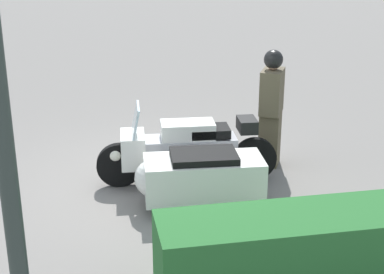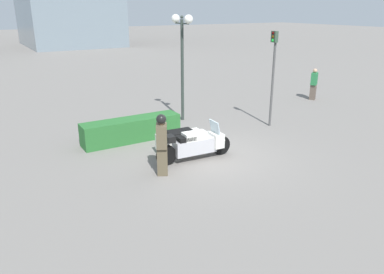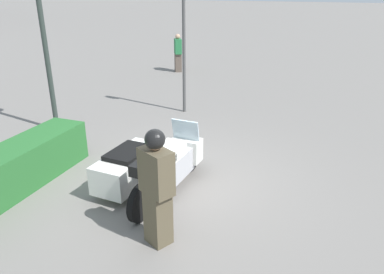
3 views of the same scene
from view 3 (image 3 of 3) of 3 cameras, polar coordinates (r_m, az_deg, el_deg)
The scene contains 6 objects.
ground_plane at distance 7.20m, azimuth -1.95°, elevation -6.27°, with size 160.00×160.00×0.00m, color slate.
police_motorcycle at distance 6.74m, azimuth -6.60°, elevation -4.15°, with size 2.48×1.45×1.14m.
officer_rider at distance 5.12m, azimuth -5.39°, elevation -7.40°, with size 0.47×0.55×1.73m.
hedge_bush_curbside at distance 7.31m, azimuth -26.08°, elevation -4.76°, with size 3.45×0.77×0.79m, color #28662D.
traffic_light_near at distance 10.40m, azimuth -1.34°, elevation 16.27°, with size 0.23×0.27×3.60m.
pedestrian_bystander at distance 15.96m, azimuth -2.15°, elevation 12.67°, with size 0.51×0.46×1.55m.
Camera 3 is at (-5.82, -2.46, 3.44)m, focal length 35.00 mm.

